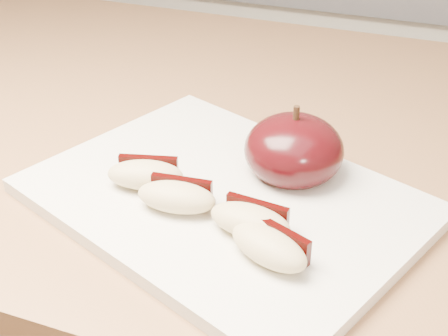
% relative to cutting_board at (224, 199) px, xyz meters
% --- Properties ---
extents(back_cabinet, '(2.40, 0.62, 0.94)m').
position_rel_cutting_board_xyz_m(back_cabinet, '(0.04, 0.85, -0.44)').
color(back_cabinet, silver).
rests_on(back_cabinet, ground).
extents(cutting_board, '(0.38, 0.33, 0.01)m').
position_rel_cutting_board_xyz_m(cutting_board, '(0.00, 0.00, 0.00)').
color(cutting_board, silver).
rests_on(cutting_board, island_counter).
extents(apple_half, '(0.11, 0.11, 0.07)m').
position_rel_cutting_board_xyz_m(apple_half, '(0.04, 0.05, 0.03)').
color(apple_half, black).
rests_on(apple_half, cutting_board).
extents(apple_wedge_a, '(0.07, 0.05, 0.02)m').
position_rel_cutting_board_xyz_m(apple_wedge_a, '(-0.07, -0.01, 0.02)').
color(apple_wedge_a, tan).
rests_on(apple_wedge_a, cutting_board).
extents(apple_wedge_b, '(0.07, 0.04, 0.02)m').
position_rel_cutting_board_xyz_m(apple_wedge_b, '(-0.03, -0.03, 0.02)').
color(apple_wedge_b, tan).
rests_on(apple_wedge_b, cutting_board).
extents(apple_wedge_c, '(0.07, 0.04, 0.02)m').
position_rel_cutting_board_xyz_m(apple_wedge_c, '(0.04, -0.04, 0.02)').
color(apple_wedge_c, tan).
rests_on(apple_wedge_c, cutting_board).
extents(apple_wedge_d, '(0.07, 0.05, 0.02)m').
position_rel_cutting_board_xyz_m(apple_wedge_d, '(0.06, -0.07, 0.02)').
color(apple_wedge_d, tan).
rests_on(apple_wedge_d, cutting_board).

